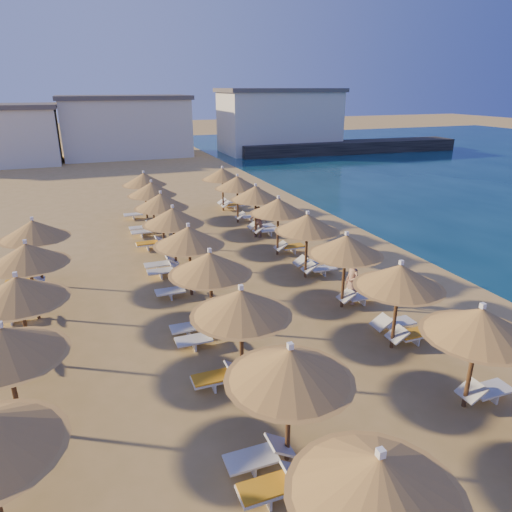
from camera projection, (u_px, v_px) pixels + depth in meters
name	position (u px, v px, depth m)	size (l,w,h in m)	color
ground	(271.00, 328.00, 16.59)	(220.00, 220.00, 0.00)	tan
jetty	(349.00, 147.00, 60.57)	(30.00, 4.00, 1.50)	black
hotel_blocks	(149.00, 126.00, 56.01)	(50.40, 11.41, 8.10)	silver
parasol_row_east	(346.00, 246.00, 17.33)	(2.91, 35.27, 3.15)	brown
parasol_row_west	(210.00, 265.00, 15.55)	(2.91, 35.27, 3.15)	brown
parasol_row_inland	(12.00, 314.00, 12.16)	(2.91, 19.09, 3.15)	brown
loungers	(248.00, 319.00, 16.51)	(14.26, 33.90, 0.66)	white
beachgoer_a	(352.00, 282.00, 18.24)	(0.68, 0.44, 1.86)	tan
beachgoer_c	(258.00, 221.00, 26.50)	(1.06, 0.44, 1.81)	tan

